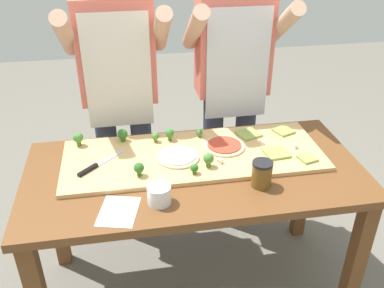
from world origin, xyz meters
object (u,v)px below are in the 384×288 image
pizza_slice_near_left (307,158)px  cheese_crumble_c (262,143)px  pizza_slice_near_right (248,134)px  broccoli_floret_center_left (78,138)px  broccoli_floret_back_right (139,168)px  cook_right (232,75)px  cheese_crumble_d (265,166)px  recipe_note (119,211)px  chefs_knife (95,166)px  flour_cup (159,195)px  cheese_crumble_e (295,146)px  sauce_jar (262,174)px  broccoli_floret_front_mid (199,133)px  prep_table (195,188)px  broccoli_floret_front_left (155,137)px  pizza_whole_cheese_artichoke (178,157)px  cheese_crumble_a (220,161)px  broccoli_floret_back_left (170,133)px  broccoli_floret_back_mid (208,159)px  pizza_slice_far_left (276,153)px  pizza_whole_tomato_red (224,146)px  broccoli_floret_front_right (122,134)px  pizza_slice_center (283,131)px  cook_left (119,83)px  cheese_crumble_b (252,164)px

pizza_slice_near_left → cheese_crumble_c: cheese_crumble_c is taller
pizza_slice_near_right → broccoli_floret_center_left: broccoli_floret_center_left is taller
broccoli_floret_back_right → cook_right: (0.57, 0.61, 0.16)m
cheese_crumble_d → recipe_note: cheese_crumble_d is taller
chefs_knife → flour_cup: flour_cup is taller
cheese_crumble_e → sauce_jar: 0.35m
pizza_slice_near_left → broccoli_floret_front_mid: broccoli_floret_front_mid is taller
broccoli_floret_center_left → cheese_crumble_e: size_ratio=3.68×
prep_table → broccoli_floret_front_left: 0.33m
pizza_whole_cheese_artichoke → cheese_crumble_a: size_ratio=9.48×
pizza_slice_near_right → sauce_jar: 0.42m
pizza_slice_near_left → broccoli_floret_back_left: 0.68m
chefs_knife → cheese_crumble_e: bearing=0.4°
broccoli_floret_back_mid → flour_cup: 0.32m
pizza_slice_far_left → broccoli_floret_front_mid: broccoli_floret_front_mid is taller
pizza_whole_tomato_red → flour_cup: size_ratio=2.06×
cheese_crumble_a → cheese_crumble_e: cheese_crumble_a is taller
broccoli_floret_front_right → cook_right: bearing=24.1°
prep_table → chefs_knife: chefs_knife is taller
pizza_slice_center → sauce_jar: sauce_jar is taller
cheese_crumble_c → cheese_crumble_d: (-0.05, -0.21, -0.00)m
cheese_crumble_e → broccoli_floret_front_left: bearing=165.1°
cook_left → pizza_slice_center: bearing=-21.8°
prep_table → flour_cup: bearing=-130.4°
broccoli_floret_front_right → broccoli_floret_center_left: 0.22m
cheese_crumble_b → pizza_slice_near_left: bearing=0.9°
broccoli_floret_back_left → sauce_jar: 0.55m
cook_right → broccoli_floret_front_left: bearing=-145.8°
pizza_slice_near_right → cook_left: size_ratio=0.06×
broccoli_floret_back_left → cheese_crumble_d: 0.51m
broccoli_floret_back_left → cheese_crumble_a: broccoli_floret_back_left is taller
pizza_slice_far_left → broccoli_floret_front_left: bearing=159.1°
prep_table → pizza_whole_cheese_artichoke: size_ratio=7.70×
pizza_slice_center → sauce_jar: 0.48m
prep_table → pizza_slice_near_right: 0.42m
cheese_crumble_c → cheese_crumble_d: 0.21m
pizza_slice_center → cook_right: (-0.20, 0.33, 0.20)m
broccoli_floret_back_left → cheese_crumble_b: bearing=-40.6°
broccoli_floret_front_left → pizza_whole_cheese_artichoke: bearing=-62.2°
cheese_crumble_c → recipe_note: 0.82m
pizza_slice_center → cheese_crumble_e: (-0.00, -0.17, 0.00)m
pizza_slice_near_right → broccoli_floret_back_right: size_ratio=1.61×
broccoli_floret_back_mid → cook_left: cook_left is taller
pizza_whole_tomato_red → cheese_crumble_b: bearing=-64.1°
pizza_whole_cheese_artichoke → broccoli_floret_front_mid: (0.14, 0.18, 0.02)m
broccoli_floret_back_right → cheese_crumble_d: bearing=-3.4°
broccoli_floret_back_mid → flour_cup: bearing=-141.1°
chefs_knife → sauce_jar: size_ratio=1.78×
pizza_whole_cheese_artichoke → cheese_crumble_b: 0.35m
prep_table → sauce_jar: sauce_jar is taller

